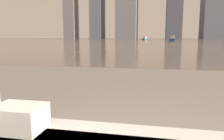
% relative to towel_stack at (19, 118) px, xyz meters
% --- Properties ---
extents(towel_stack, '(0.23, 0.17, 0.12)m').
position_rel_towel_stack_xyz_m(towel_stack, '(0.00, 0.00, 0.00)').
color(towel_stack, silver).
rests_on(towel_stack, bathtub).
extents(harbor_water, '(180.00, 110.00, 0.01)m').
position_rel_towel_stack_xyz_m(harbor_water, '(0.22, 61.06, -0.62)').
color(harbor_water, gray).
rests_on(harbor_water, ground_plane).
extents(harbor_boat_0, '(1.67, 3.80, 1.38)m').
position_rel_towel_stack_xyz_m(harbor_boat_0, '(4.58, 54.85, -0.12)').
color(harbor_boat_0, navy).
rests_on(harbor_boat_0, harbor_water).
extents(harbor_boat_2, '(2.24, 3.31, 1.18)m').
position_rel_towel_stack_xyz_m(harbor_boat_2, '(-3.12, 78.07, -0.20)').
color(harbor_boat_2, '#335647').
rests_on(harbor_boat_2, harbor_water).
extents(skyline_tower_1, '(6.32, 10.37, 39.81)m').
position_rel_towel_stack_xyz_m(skyline_tower_1, '(-30.97, 117.06, 19.28)').
color(skyline_tower_1, slate).
rests_on(skyline_tower_1, ground_plane).
extents(skyline_tower_2, '(10.57, 13.26, 30.82)m').
position_rel_towel_stack_xyz_m(skyline_tower_2, '(-14.68, 117.06, 14.79)').
color(skyline_tower_2, slate).
rests_on(skyline_tower_2, ground_plane).
extents(skyline_tower_4, '(13.98, 13.00, 22.02)m').
position_rel_towel_stack_xyz_m(skyline_tower_4, '(29.83, 117.06, 10.39)').
color(skyline_tower_4, slate).
rests_on(skyline_tower_4, ground_plane).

